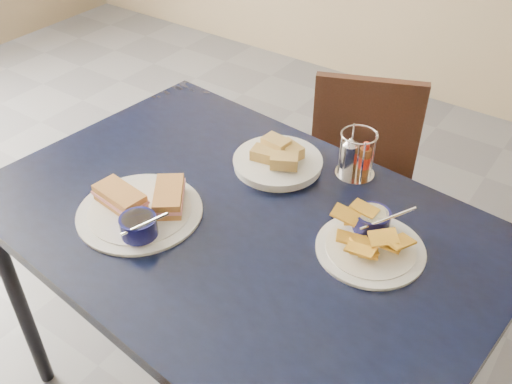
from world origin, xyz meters
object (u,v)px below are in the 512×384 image
Objects in this scene: chair_far at (367,179)px; sandwich_plate at (142,208)px; dining_table at (238,235)px; bread_basket at (278,160)px; plantain_plate at (370,237)px; condiment_caddy at (355,157)px.

sandwich_plate reaches higher than chair_far.
bread_basket reaches higher than dining_table.
bread_basket is at bearing -101.35° from chair_far.
plantain_plate reaches higher than bread_basket.
dining_table is at bearing -161.66° from plantain_plate.
chair_far is 0.56m from bread_basket.
chair_far is 2.49× the size of sandwich_plate.
dining_table is 5.33× the size of plantain_plate.
sandwich_plate is 0.41m from bread_basket.
dining_table is 0.26m from sandwich_plate.
condiment_caddy reaches higher than chair_far.
dining_table is at bearing -114.17° from condiment_caddy.
chair_far is 0.73m from plantain_plate.
sandwich_plate is 0.57m from plantain_plate.
plantain_plate is at bearing -54.68° from condiment_caddy.
condiment_caddy reaches higher than bread_basket.
bread_basket is (-0.04, 0.25, 0.08)m from dining_table.
sandwich_plate is (-0.20, -0.13, 0.08)m from dining_table.
sandwich_plate reaches higher than bread_basket.
sandwich_plate is 1.30× the size of bread_basket.
chair_far is 0.51m from condiment_caddy.
chair_far is at bearing 113.93° from plantain_plate.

